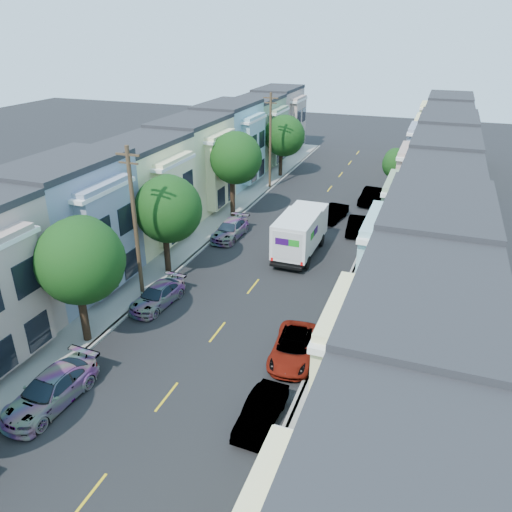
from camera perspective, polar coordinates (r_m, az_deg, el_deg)
The scene contains 25 objects.
ground at distance 29.84m, azimuth -4.43°, elevation -8.68°, with size 160.00×160.00×0.00m, color black.
road_slab at distance 42.28m, azimuth 3.96°, elevation 1.98°, with size 12.00×70.00×0.02m, color black.
curb_left at distance 44.18m, azimuth -3.58°, elevation 3.12°, with size 0.30×70.00×0.15m, color gray.
curb_right at distance 41.14m, azimuth 12.06°, elevation 0.88°, with size 0.30×70.00×0.15m, color gray.
sidewalk_left at distance 44.69m, azimuth -5.11°, elevation 3.33°, with size 2.60×70.00×0.15m, color gray.
sidewalk_right at distance 41.02m, azimuth 13.85°, elevation 0.62°, with size 2.60×70.00×0.15m, color gray.
centerline at distance 42.29m, azimuth 3.96°, elevation 1.97°, with size 0.12×70.00×0.01m, color gold.
townhouse_row_left at distance 46.38m, azimuth -9.37°, elevation 3.82°, with size 5.00×70.00×8.50m, color gray.
townhouse_row_right at distance 40.91m, azimuth 19.09°, elevation -0.26°, with size 5.00×70.00×8.50m, color gray.
tree_b at distance 27.95m, azimuth -19.57°, elevation -0.53°, with size 4.70×4.70×7.52m.
tree_c at distance 35.05m, azimuth -10.12°, elevation 5.29°, with size 4.70×4.70×7.28m.
tree_d at distance 45.34m, azimuth -2.44°, elevation 11.11°, with size 4.70×4.70×8.01m.
tree_e at distance 58.95m, azimuth 3.18°, elevation 13.55°, with size 4.70×4.70×7.20m.
tree_far_r at distance 52.94m, azimuth 15.77°, elevation 10.04°, with size 3.10×3.10×5.24m.
utility_pole_near at distance 31.86m, azimuth -13.63°, elevation 3.39°, with size 1.60×0.26×10.00m.
utility_pole_far at distance 54.42m, azimuth 1.64°, elevation 12.96°, with size 1.60×0.26×10.00m.
fedex_truck at distance 38.82m, azimuth 5.08°, elevation 2.80°, with size 2.73×7.09×3.40m.
lead_sedan at distance 46.64m, azimuth 8.88°, elevation 4.86°, with size 1.43×4.06×1.35m, color black.
parked_left_b at distance 26.32m, azimuth -22.41°, elevation -14.02°, with size 2.13×5.06×1.52m, color black.
parked_left_c at distance 32.73m, azimuth -11.18°, elevation -4.48°, with size 1.85×4.41×1.32m, color #9F9F9F.
parked_left_d at distance 42.26m, azimuth -2.97°, elevation 3.02°, with size 2.00×4.75×1.43m, color maroon.
parked_right_a at distance 23.55m, azimuth 0.58°, elevation -17.39°, with size 1.35×3.84×1.28m, color slate.
parked_right_b at distance 27.39m, azimuth 4.30°, elevation -10.44°, with size 2.20×4.77×1.33m, color white.
parked_right_c at distance 44.07m, azimuth 11.34°, elevation 3.42°, with size 1.39×3.94×1.31m, color black.
parked_right_d at distance 51.87m, azimuth 12.96°, elevation 6.67°, with size 1.57×4.44×1.48m, color black.
Camera 1 is at (10.71, -22.42, 16.53)m, focal length 35.00 mm.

